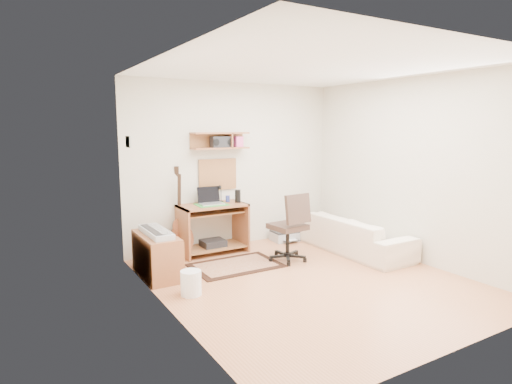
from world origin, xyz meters
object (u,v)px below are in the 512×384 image
desk (213,229)px  sofa (356,229)px  printer (285,236)px  cabinet (157,255)px  task_chair (288,226)px

desk → sofa: 2.19m
desk → sofa: size_ratio=0.54×
printer → sofa: (0.55, -1.11, 0.28)m
sofa → cabinet: bearing=80.4°
sofa → task_chair: bearing=81.2°
task_chair → sofa: 1.16m
printer → sofa: sofa is taller
task_chair → sofa: size_ratio=0.54×
desk → sofa: desk is taller
desk → cabinet: (-1.06, -0.58, -0.10)m
desk → task_chair: size_ratio=0.99×
printer → task_chair: bearing=-118.5°
sofa → printer: bearing=26.3°
sofa → desk: bearing=60.2°
printer → cabinet: bearing=-162.0°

